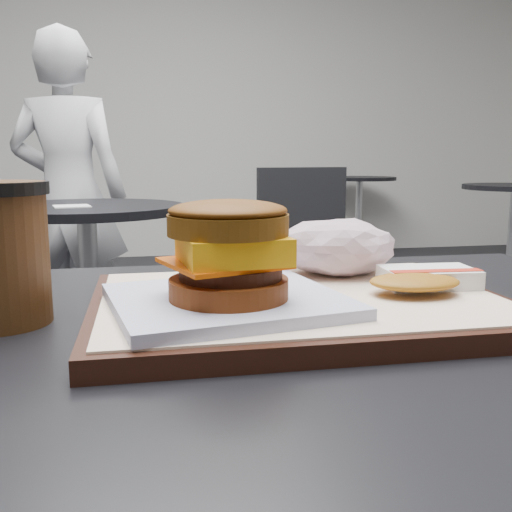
% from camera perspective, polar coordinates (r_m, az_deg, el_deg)
% --- Properties ---
extents(customer_table, '(0.80, 0.60, 0.77)m').
position_cam_1_polar(customer_table, '(0.60, 4.80, -23.60)').
color(customer_table, '#A5A5AA').
rests_on(customer_table, ground).
extents(serving_tray, '(0.38, 0.28, 0.02)m').
position_cam_1_polar(serving_tray, '(0.54, 4.26, -4.87)').
color(serving_tray, black).
rests_on(serving_tray, customer_table).
extents(breakfast_sandwich, '(0.22, 0.20, 0.09)m').
position_cam_1_polar(breakfast_sandwich, '(0.48, -2.77, -0.71)').
color(breakfast_sandwich, white).
rests_on(breakfast_sandwich, serving_tray).
extents(hash_brown, '(0.12, 0.09, 0.02)m').
position_cam_1_polar(hash_brown, '(0.57, 16.30, -2.24)').
color(hash_brown, white).
rests_on(hash_brown, serving_tray).
extents(crumpled_wrapper, '(0.14, 0.11, 0.06)m').
position_cam_1_polar(crumpled_wrapper, '(0.63, 7.95, 0.95)').
color(crumpled_wrapper, silver).
rests_on(crumpled_wrapper, serving_tray).
extents(neighbor_table, '(0.70, 0.70, 0.75)m').
position_cam_1_polar(neighbor_table, '(2.17, -16.39, -0.34)').
color(neighbor_table, black).
rests_on(neighbor_table, ground).
extents(napkin, '(0.14, 0.14, 0.00)m').
position_cam_1_polar(napkin, '(2.09, -17.95, 4.76)').
color(napkin, white).
rests_on(napkin, neighbor_table).
extents(neighbor_chair, '(0.64, 0.49, 0.88)m').
position_cam_1_polar(neighbor_chair, '(2.38, 1.75, -0.06)').
color(neighbor_chair, '#A2A2A7').
rests_on(neighbor_chair, ground).
extents(patron, '(0.61, 0.48, 1.49)m').
position_cam_1_polar(patron, '(2.82, -18.20, 5.76)').
color(patron, silver).
rests_on(patron, ground).
extents(bg_table_far, '(0.66, 0.66, 0.75)m').
position_cam_1_polar(bg_table_far, '(5.36, 10.26, 5.79)').
color(bg_table_far, black).
rests_on(bg_table_far, ground).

